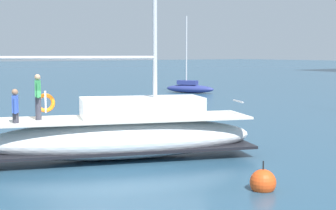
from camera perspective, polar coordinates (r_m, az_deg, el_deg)
name	(u,v)px	position (r m, az deg, el deg)	size (l,w,h in m)	color
ground_plane	(69,162)	(17.57, -11.37, -6.45)	(400.00, 400.00, 0.00)	#284C66
main_sailboat	(125,133)	(17.71, -5.05, -3.25)	(5.69, 9.82, 13.46)	silver
moored_cutter_left	(189,87)	(46.44, 2.50, 2.06)	(4.73, 3.29, 7.17)	navy
mooring_buoy	(263,182)	(13.98, 10.91, -8.77)	(0.73, 0.73, 0.96)	#EA4C19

